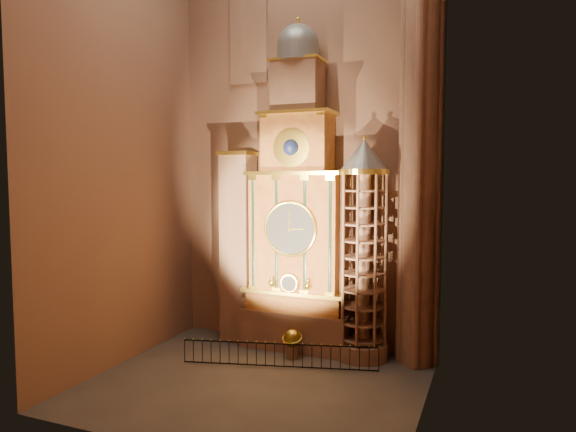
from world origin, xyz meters
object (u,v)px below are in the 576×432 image
at_px(astronomical_clock, 297,220).
at_px(iron_railing, 279,355).
at_px(celestial_globe, 292,341).
at_px(portrait_tower, 239,246).
at_px(stair_turret, 363,251).

bearing_deg(astronomical_clock, iron_railing, -84.97).
xyz_separation_m(celestial_globe, iron_railing, (-0.08, -1.45, -0.25)).
bearing_deg(iron_railing, portrait_tower, 140.39).
distance_m(astronomical_clock, iron_railing, 6.78).
height_order(astronomical_clock, celestial_globe, astronomical_clock).
height_order(celestial_globe, iron_railing, celestial_globe).
xyz_separation_m(stair_turret, iron_railing, (-3.23, -2.75, -4.66)).
relative_size(astronomical_clock, celestial_globe, 11.61).
bearing_deg(astronomical_clock, celestial_globe, -77.77).
distance_m(portrait_tower, iron_railing, 6.58).
xyz_separation_m(astronomical_clock, portrait_tower, (-3.40, 0.02, -1.53)).
bearing_deg(astronomical_clock, portrait_tower, 179.71).
bearing_deg(celestial_globe, iron_railing, -92.97).
xyz_separation_m(portrait_tower, iron_railing, (3.67, -3.03, -4.54)).
distance_m(stair_turret, celestial_globe, 5.58).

